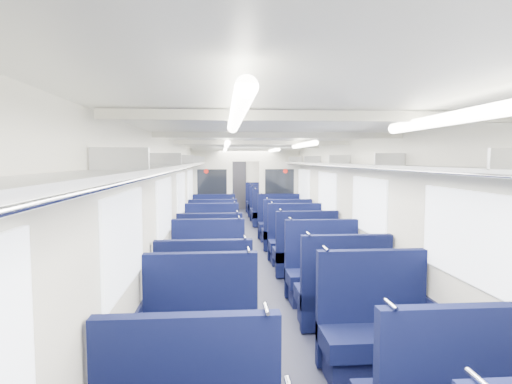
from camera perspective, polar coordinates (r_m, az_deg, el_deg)
floor at (r=8.81m, az=-0.43°, el=-9.07°), size 2.80×18.00×0.01m
ceiling at (r=8.57m, az=-0.44°, el=6.40°), size 2.80×18.00×0.01m
wall_left at (r=8.62m, az=-9.76°, el=-1.50°), size 0.02×18.00×2.35m
dado_left at (r=8.74m, az=-9.59°, el=-6.89°), size 0.03×17.90×0.70m
wall_right at (r=8.82m, az=8.67°, el=-1.35°), size 0.02×18.00×2.35m
dado_right at (r=8.94m, az=8.52°, el=-6.62°), size 0.03×17.90×0.70m
wall_far at (r=17.57m, az=-2.58°, el=1.53°), size 2.80×0.02×2.35m
luggage_rack_left at (r=8.56m, az=-8.58°, el=3.83°), size 0.36×17.40×0.18m
luggage_rack_right at (r=8.74m, az=7.54°, el=3.85°), size 0.36×17.40×0.18m
windows at (r=8.13m, az=-0.20°, el=-0.05°), size 2.78×15.60×0.75m
ceiling_fittings at (r=8.31m, az=-0.31°, el=6.04°), size 2.70×16.06×0.11m
end_door at (r=17.52m, az=-2.57°, el=0.95°), size 0.75×0.06×2.00m
bulkhead at (r=11.04m, az=-1.36°, el=0.14°), size 2.80×0.10×2.35m
seat_6 at (r=4.19m, az=-7.47°, el=-19.30°), size 1.08×0.60×1.20m
seat_7 at (r=4.41m, az=15.79°, el=-18.14°), size 1.08×0.60×1.20m
seat_8 at (r=5.06m, az=-6.92°, el=-15.02°), size 1.08×0.60×1.20m
seat_9 at (r=5.43m, az=11.50°, el=-13.73°), size 1.08×0.60×1.20m
seat_10 at (r=6.34m, az=-6.43°, el=-11.00°), size 1.08×0.60×1.20m
seat_11 at (r=6.32m, az=9.02°, el=-11.08°), size 1.08×0.60×1.20m
seat_12 at (r=7.30m, az=-6.19°, el=-8.94°), size 1.08×0.60×1.20m
seat_13 at (r=7.59m, az=6.61°, el=-8.42°), size 1.08×0.60×1.20m
seat_14 at (r=8.56m, az=-5.95°, el=-6.95°), size 1.08×0.60×1.20m
seat_15 at (r=8.52m, az=5.34°, el=-7.00°), size 1.08×0.60×1.20m
seat_16 at (r=9.68m, az=-5.79°, el=-5.63°), size 1.08×0.60×1.20m
seat_17 at (r=9.66m, az=4.13°, el=-5.63°), size 1.08×0.60×1.20m
seat_18 at (r=10.76m, az=-5.67°, el=-4.61°), size 1.08×0.60×1.20m
seat_19 at (r=10.84m, az=3.16°, el=-4.53°), size 1.08×0.60×1.20m
seat_20 at (r=12.66m, az=-5.52°, el=-3.26°), size 1.08×0.60×1.20m
seat_21 at (r=12.97m, az=1.86°, el=-3.06°), size 1.08×0.60×1.20m
seat_22 at (r=13.96m, az=-5.43°, el=-2.55°), size 1.08×0.60×1.20m
seat_23 at (r=13.97m, az=1.39°, el=-2.52°), size 1.08×0.60×1.20m
seat_24 at (r=14.99m, az=-5.38°, el=-2.07°), size 1.08×0.60×1.20m
seat_25 at (r=15.20m, az=0.90°, el=-1.96°), size 1.08×0.60×1.20m
seat_26 at (r=16.28m, az=-5.32°, el=-1.56°), size 1.08×0.60×1.20m
seat_27 at (r=16.30m, az=0.53°, el=-1.53°), size 1.08×0.60×1.20m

